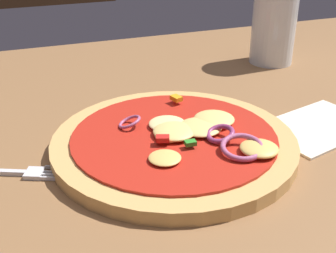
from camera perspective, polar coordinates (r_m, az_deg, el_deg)
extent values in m
cube|color=brown|center=(0.51, -3.52, -5.52)|extent=(1.34, 0.92, 0.04)
cylinder|color=tan|center=(0.51, 0.80, -2.20)|extent=(0.28, 0.28, 0.02)
cylinder|color=red|center=(0.50, 0.81, -1.28)|extent=(0.23, 0.23, 0.00)
ellipsoid|color=#E5BC60|center=(0.49, 0.11, -1.14)|extent=(0.03, 0.03, 0.01)
ellipsoid|color=#EFCC72|center=(0.51, 3.92, 0.10)|extent=(0.05, 0.05, 0.01)
ellipsoid|color=#E5BC60|center=(0.45, -0.41, -4.01)|extent=(0.03, 0.03, 0.01)
ellipsoid|color=#EFCC72|center=(0.50, 0.81, -0.64)|extent=(0.05, 0.05, 0.01)
ellipsoid|color=#EFCC72|center=(0.53, 5.90, 0.96)|extent=(0.05, 0.05, 0.01)
ellipsoid|color=#F4DB8E|center=(0.52, -0.09, 0.37)|extent=(0.04, 0.04, 0.01)
ellipsoid|color=#E5BC60|center=(0.47, 11.54, -2.75)|extent=(0.04, 0.04, 0.01)
torus|color=#B25984|center=(0.47, 9.42, -2.59)|extent=(0.06, 0.06, 0.01)
torus|color=#93386B|center=(0.49, 6.68, -0.93)|extent=(0.04, 0.04, 0.01)
torus|color=#B25984|center=(0.52, -5.03, 0.57)|extent=(0.04, 0.04, 0.01)
cube|color=red|center=(0.48, -0.68, -1.55)|extent=(0.02, 0.01, 0.01)
cube|color=orange|center=(0.58, 1.06, 3.63)|extent=(0.01, 0.02, 0.01)
cube|color=#2D8C28|center=(0.47, 2.87, -2.10)|extent=(0.01, 0.01, 0.00)
cube|color=silver|center=(0.48, -16.65, -5.76)|extent=(0.02, 0.02, 0.01)
cube|color=silver|center=(0.47, -13.53, -6.53)|extent=(0.04, 0.02, 0.00)
cube|color=silver|center=(0.47, -13.34, -6.16)|extent=(0.04, 0.02, 0.00)
cube|color=silver|center=(0.47, -13.16, -5.80)|extent=(0.04, 0.02, 0.00)
cube|color=silver|center=(0.48, -12.98, -5.44)|extent=(0.04, 0.02, 0.00)
cylinder|color=silver|center=(0.79, 13.39, 12.88)|extent=(0.07, 0.07, 0.14)
cylinder|color=#9E510F|center=(0.80, 13.19, 11.00)|extent=(0.07, 0.07, 0.09)
cylinder|color=white|center=(0.79, 13.56, 14.35)|extent=(0.06, 0.06, 0.01)
cube|color=silver|center=(0.59, 18.55, 0.00)|extent=(0.16, 0.13, 0.00)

